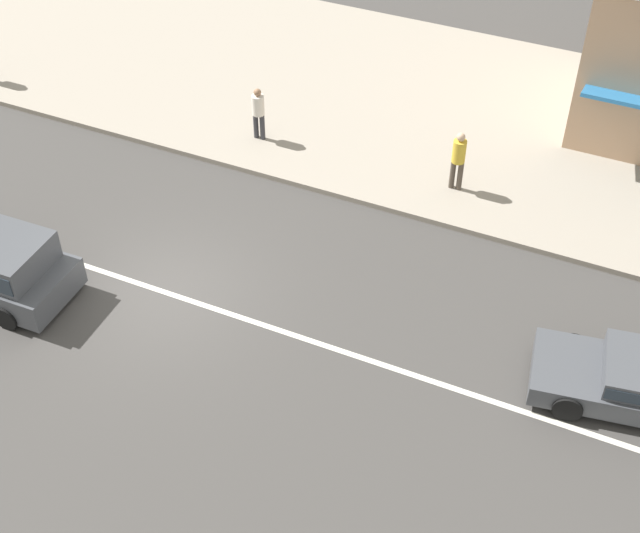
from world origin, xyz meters
TOP-DOWN VIEW (x-y plane):
  - ground_plane at (0.00, 0.00)m, footprint 160.00×160.00m
  - lane_centre_stripe at (0.00, 0.00)m, footprint 50.40×0.14m
  - kerb_strip at (0.00, 9.85)m, footprint 68.00×10.00m
  - sedan_dark_grey_1 at (10.29, 1.25)m, footprint 4.47×2.40m
  - pedestrian_near_clock at (-0.82, 6.31)m, footprint 0.34×0.34m
  - pedestrian_by_shop at (4.83, 6.34)m, footprint 0.34×0.34m

SIDE VIEW (x-z plane):
  - ground_plane at x=0.00m, z-range 0.00..0.00m
  - lane_centre_stripe at x=0.00m, z-range 0.00..0.01m
  - kerb_strip at x=0.00m, z-range 0.00..0.15m
  - sedan_dark_grey_1 at x=10.29m, z-range 0.00..1.07m
  - pedestrian_near_clock at x=-0.82m, z-range 0.27..1.81m
  - pedestrian_by_shop at x=4.83m, z-range 0.29..1.95m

